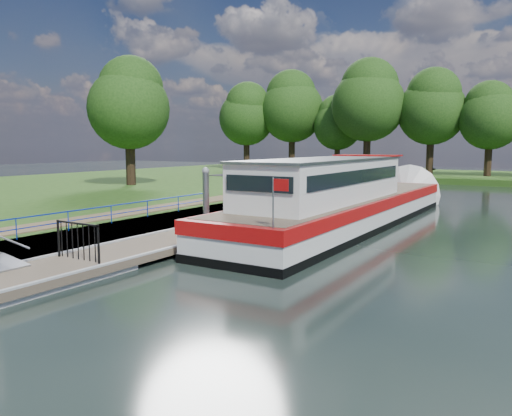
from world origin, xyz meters
The scene contains 15 objects.
ground centered at (0.00, 0.00, 0.00)m, with size 160.00×160.00×0.00m, color black.
riverbank centered at (-18.00, 15.00, 0.39)m, with size 32.00×90.00×0.78m, color #254814.
bank_edge centered at (-2.55, 15.00, 0.39)m, with size 1.10×90.00×0.78m, color #473D2D.
footpath centered at (-4.40, 8.00, 0.80)m, with size 1.60×40.00×0.05m, color brown.
carpark centered at (-11.00, 38.00, 0.81)m, with size 14.00×12.00×0.06m, color black.
blue_fence centered at (-2.75, 3.00, 1.31)m, with size 0.04×18.04×0.72m.
pontoon centered at (0.00, 13.00, 0.18)m, with size 2.50×30.00×0.56m.
mooring_piles centered at (0.00, 13.00, 1.28)m, with size 0.30×27.30×3.55m.
gate_panel centered at (0.00, 2.20, 1.15)m, with size 1.85×0.05×1.15m.
barge centered at (3.60, 15.16, 1.09)m, with size 4.36×21.15×4.78m.
horizon_trees centered at (-1.61, 48.68, 7.95)m, with size 54.38×10.03×12.87m.
bank_tree_a centered at (-15.99, 20.08, 7.02)m, with size 6.12×6.12×9.72m.
car_a centered at (-7.48, 34.96, 1.38)m, with size 1.30×3.22×1.10m, color #999999.
car_b centered at (-10.28, 37.32, 1.40)m, with size 1.20×3.44×1.13m, color #999999.
car_c centered at (-14.66, 37.34, 1.38)m, with size 1.53×3.76×1.09m, color #999999.
Camera 1 is at (12.25, -7.48, 3.85)m, focal length 35.00 mm.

